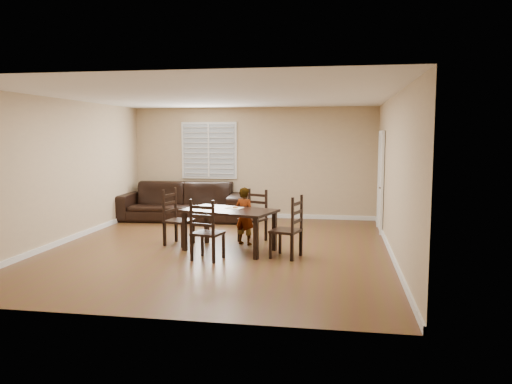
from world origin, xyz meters
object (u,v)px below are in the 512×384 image
chair_left (173,219)px  chair_right (293,230)px  chair_near (256,217)px  child (245,216)px  chair_far (204,233)px  dining_table (229,214)px  sofa (181,201)px  donut (235,207)px

chair_left → chair_right: 2.40m
chair_near → child: bearing=-86.1°
chair_far → chair_left: size_ratio=0.97×
chair_right → child: size_ratio=0.97×
dining_table → chair_left: bearing=-179.5°
dining_table → child: bearing=90.0°
chair_near → sofa: bearing=159.6°
dining_table → sofa: 3.50m
chair_near → chair_left: (-1.46, -0.60, 0.02)m
dining_table → donut: (0.07, 0.16, 0.11)m
child → donut: size_ratio=11.46×
chair_right → donut: chair_right is taller
chair_near → child: child is taller
chair_left → chair_far: bearing=-128.7°
chair_near → chair_far: (-0.55, -1.75, 0.01)m
child → sofa: 3.16m
child → donut: 0.45m
chair_near → chair_right: 1.55m
chair_far → sofa: size_ratio=0.33×
chair_left → chair_right: bearing=-94.1°
child → donut: bearing=98.9°
chair_far → chair_near: bearing=-95.1°
dining_table → donut: size_ratio=18.78×
child → donut: child is taller
chair_left → sofa: (-0.69, 2.62, -0.02)m
donut → sofa: sofa is taller
chair_near → chair_far: size_ratio=0.98×
chair_far → chair_left: (-0.91, 1.15, 0.01)m
chair_right → chair_far: bearing=-56.0°
chair_near → chair_left: 1.58m
donut → sofa: bearing=124.3°
dining_table → sofa: (-1.84, 2.97, -0.20)m
donut → sofa: (-1.92, 2.81, -0.31)m
chair_right → sofa: chair_right is taller
chair_near → sofa: chair_near is taller
sofa → chair_near: bearing=-46.9°
chair_right → child: 1.33m
chair_left → donut: (1.22, -0.19, 0.28)m
chair_far → dining_table: bearing=-94.3°
sofa → donut: bearing=-59.4°
chair_right → donut: size_ratio=11.13×
chair_right → sofa: size_ratio=0.34×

